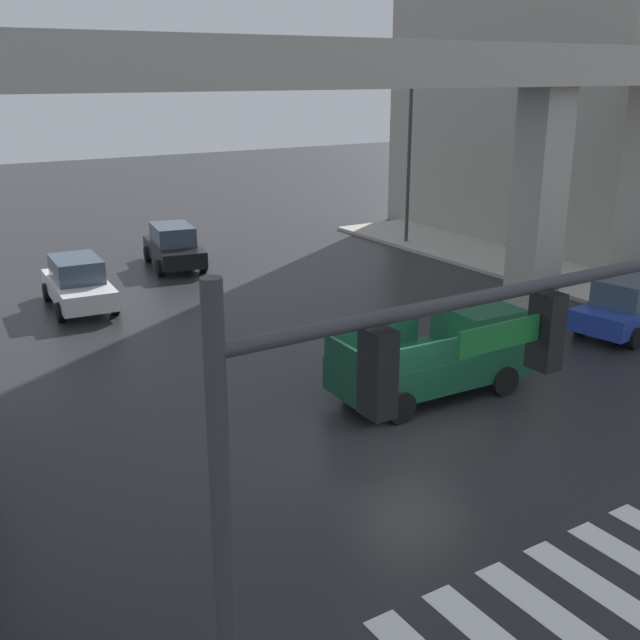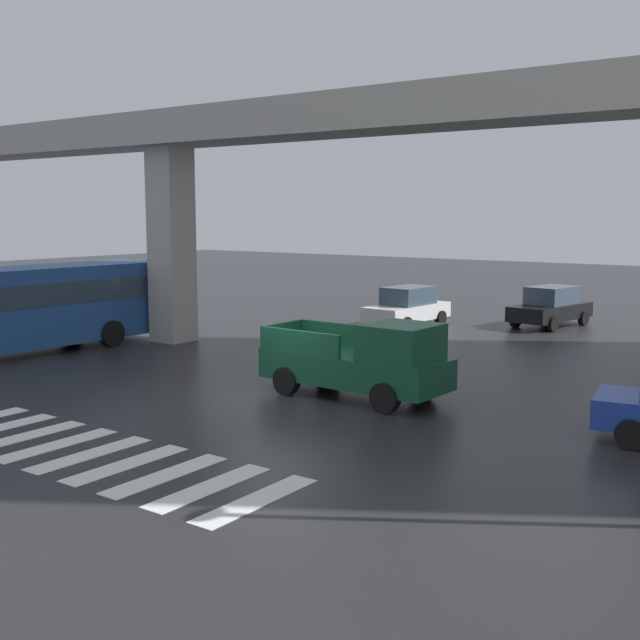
# 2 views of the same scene
# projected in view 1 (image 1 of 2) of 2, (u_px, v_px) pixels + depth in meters

# --- Properties ---
(ground_plane) EXTENTS (120.00, 120.00, 0.00)m
(ground_plane) POSITION_uv_depth(u_px,v_px,m) (412.00, 428.00, 17.31)
(ground_plane) COLOR #232326
(elevated_overpass) EXTENTS (50.66, 2.33, 8.48)m
(elevated_overpass) POSITION_uv_depth(u_px,v_px,m) (297.00, 90.00, 19.06)
(elevated_overpass) COLOR #ADA89E
(elevated_overpass) RESTS_ON ground
(pickup_truck) EXTENTS (5.18, 2.25, 2.08)m
(pickup_truck) POSITION_uv_depth(u_px,v_px,m) (441.00, 355.00, 18.96)
(pickup_truck) COLOR #14472D
(pickup_truck) RESTS_ON ground
(sedan_blue) EXTENTS (4.53, 2.48, 1.72)m
(sedan_blue) POSITION_uv_depth(u_px,v_px,m) (630.00, 305.00, 23.49)
(sedan_blue) COLOR #1E3899
(sedan_blue) RESTS_ON ground
(sedan_black) EXTENTS (2.50, 4.54, 1.72)m
(sedan_black) POSITION_uv_depth(u_px,v_px,m) (174.00, 246.00, 31.49)
(sedan_black) COLOR black
(sedan_black) RESTS_ON ground
(sedan_white) EXTENTS (2.22, 4.43, 1.72)m
(sedan_white) POSITION_uv_depth(u_px,v_px,m) (78.00, 283.00, 25.99)
(sedan_white) COLOR silver
(sedan_white) RESTS_ON ground
(traffic_signal_mast) EXTENTS (6.49, 0.32, 6.20)m
(traffic_signal_mast) POSITION_uv_depth(u_px,v_px,m) (385.00, 438.00, 7.21)
(traffic_signal_mast) COLOR #38383D
(traffic_signal_mast) RESTS_ON ground
(street_lamp_mid_block) EXTENTS (0.44, 0.70, 7.24)m
(street_lamp_mid_block) POSITION_uv_depth(u_px,v_px,m) (560.00, 163.00, 27.46)
(street_lamp_mid_block) COLOR #38383D
(street_lamp_mid_block) RESTS_ON ground
(street_lamp_far_north) EXTENTS (0.44, 0.70, 7.24)m
(street_lamp_far_north) POSITION_uv_depth(u_px,v_px,m) (409.00, 145.00, 34.40)
(street_lamp_far_north) COLOR #38383D
(street_lamp_far_north) RESTS_ON ground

